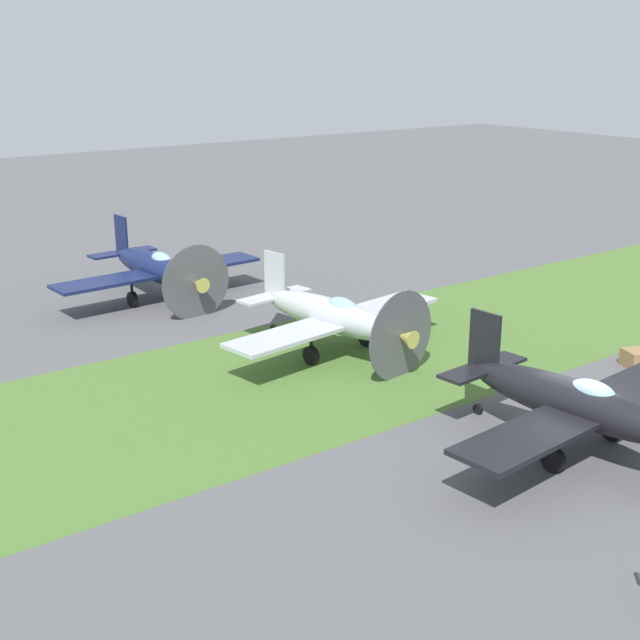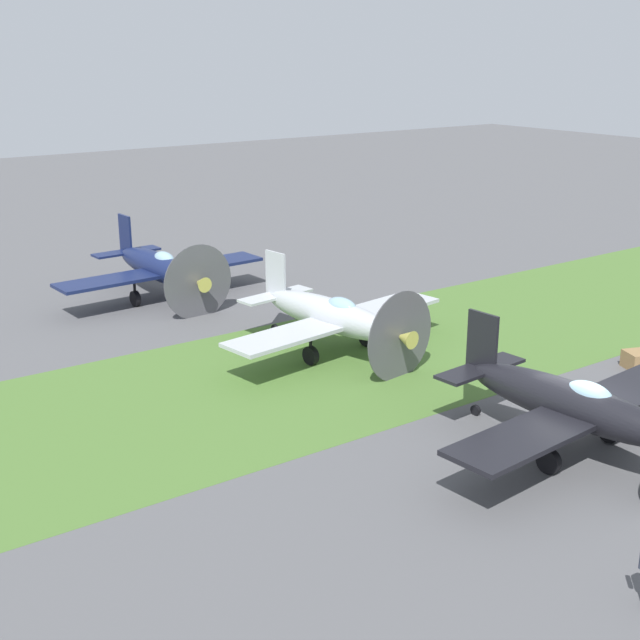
{
  "view_description": "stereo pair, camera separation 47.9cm",
  "coord_description": "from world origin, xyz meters",
  "px_view_note": "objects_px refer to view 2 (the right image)",
  "views": [
    {
      "loc": [
        20.28,
        14.29,
        11.24
      ],
      "look_at": [
        1.92,
        -10.65,
        1.4
      ],
      "focal_mm": 48.3,
      "sensor_mm": 36.0,
      "label": 1
    },
    {
      "loc": [
        19.89,
        14.57,
        11.24
      ],
      "look_at": [
        1.92,
        -10.65,
        1.4
      ],
      "focal_mm": 48.3,
      "sensor_mm": 36.0,
      "label": 2
    }
  ],
  "objects_px": {
    "airplane_lead": "(573,405)",
    "airplane_wingman": "(333,316)",
    "airplane_trail": "(160,267)",
    "supply_crate": "(638,360)"
  },
  "relations": [
    {
      "from": "supply_crate",
      "to": "airplane_wingman",
      "type": "bearing_deg",
      "value": -44.11
    },
    {
      "from": "airplane_trail",
      "to": "supply_crate",
      "type": "bearing_deg",
      "value": 115.89
    },
    {
      "from": "airplane_lead",
      "to": "supply_crate",
      "type": "bearing_deg",
      "value": -162.77
    },
    {
      "from": "airplane_lead",
      "to": "airplane_trail",
      "type": "xyz_separation_m",
      "value": [
        2.63,
        -21.58,
        0.0
      ]
    },
    {
      "from": "airplane_lead",
      "to": "airplane_wingman",
      "type": "relative_size",
      "value": 1.01
    },
    {
      "from": "airplane_wingman",
      "to": "airplane_trail",
      "type": "relative_size",
      "value": 1.0
    },
    {
      "from": "airplane_lead",
      "to": "supply_crate",
      "type": "xyz_separation_m",
      "value": [
        -7.57,
        -3.04,
        -1.19
      ]
    },
    {
      "from": "airplane_trail",
      "to": "supply_crate",
      "type": "relative_size",
      "value": 11.24
    },
    {
      "from": "airplane_wingman",
      "to": "supply_crate",
      "type": "relative_size",
      "value": 11.18
    },
    {
      "from": "airplane_lead",
      "to": "supply_crate",
      "type": "relative_size",
      "value": 11.27
    }
  ]
}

